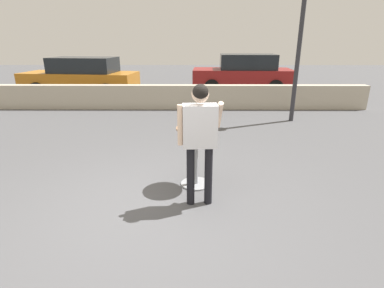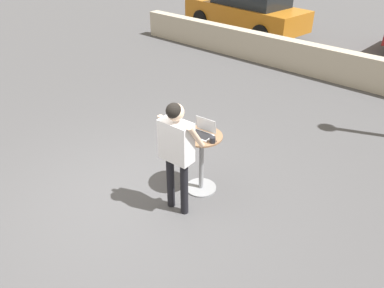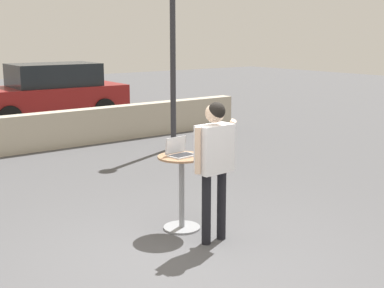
# 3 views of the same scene
# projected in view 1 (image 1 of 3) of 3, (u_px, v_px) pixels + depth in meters

# --- Properties ---
(ground_plane) EXTENTS (50.00, 50.00, 0.00)m
(ground_plane) POSITION_uv_depth(u_px,v_px,m) (153.00, 213.00, 4.05)
(ground_plane) COLOR #4C4C4F
(pavement_kerb) EXTENTS (12.62, 0.35, 0.79)m
(pavement_kerb) POSITION_uv_depth(u_px,v_px,m) (177.00, 97.00, 10.05)
(pavement_kerb) COLOR #B2A893
(pavement_kerb) RESTS_ON ground_plane
(cafe_table) EXTENTS (0.60, 0.60, 0.96)m
(cafe_table) POSITION_uv_depth(u_px,v_px,m) (196.00, 152.00, 4.66)
(cafe_table) COLOR gray
(cafe_table) RESTS_ON ground_plane
(laptop) EXTENTS (0.35, 0.29, 0.23)m
(laptop) POSITION_uv_depth(u_px,v_px,m) (196.00, 124.00, 4.53)
(laptop) COLOR #B7BABF
(laptop) RESTS_ON cafe_table
(coffee_mug) EXTENTS (0.12, 0.08, 0.09)m
(coffee_mug) POSITION_uv_depth(u_px,v_px,m) (212.00, 126.00, 4.46)
(coffee_mug) COLOR #232328
(coffee_mug) RESTS_ON cafe_table
(standing_person) EXTENTS (0.59, 0.39, 1.70)m
(standing_person) POSITION_uv_depth(u_px,v_px,m) (200.00, 130.00, 3.93)
(standing_person) COLOR black
(standing_person) RESTS_ON ground_plane
(parked_car_near_street) EXTENTS (4.42, 2.08, 1.62)m
(parked_car_near_street) POSITION_uv_depth(u_px,v_px,m) (243.00, 73.00, 13.33)
(parked_car_near_street) COLOR maroon
(parked_car_near_street) RESTS_ON ground_plane
(parked_car_further_down) EXTENTS (4.69, 2.15, 1.56)m
(parked_car_further_down) POSITION_uv_depth(u_px,v_px,m) (81.00, 77.00, 12.08)
(parked_car_further_down) COLOR #B76B19
(parked_car_further_down) RESTS_ON ground_plane
(street_lamp) EXTENTS (0.32, 0.32, 4.06)m
(street_lamp) POSITION_uv_depth(u_px,v_px,m) (302.00, 22.00, 7.79)
(street_lamp) COLOR #2D2D33
(street_lamp) RESTS_ON ground_plane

